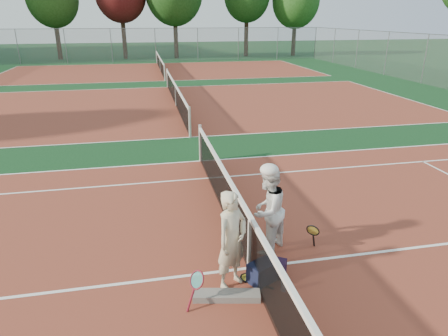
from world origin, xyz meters
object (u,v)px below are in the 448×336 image
Objects in this scene: net_main at (249,242)px; sports_bag_purple at (275,268)px; racket_black_held at (312,238)px; racket_red at (197,288)px; racket_spare at (248,278)px; player_a at (232,240)px; water_bottle at (284,283)px; player_b at (268,210)px; sports_bag_navy at (262,272)px.

sports_bag_purple is (0.37, -0.27, -0.37)m from net_main.
racket_red is at bearing -27.14° from racket_black_held.
net_main is at bearing -57.46° from racket_spare.
player_a reaches higher than water_bottle.
racket_black_held reaches higher than water_bottle.
racket_spare is (0.89, 0.42, -0.25)m from racket_red.
racket_spare is at bearing -22.24° from player_a.
player_b is at bearing 83.26° from sports_bag_purple.
racket_red is 1.78× the size of water_bottle.
sports_bag_navy is 1.43× the size of water_bottle.
player_b is at bearing 47.27° from net_main.
player_b reaches higher than water_bottle.
racket_black_held is at bearing 121.54° from player_b.
net_main is 19.87× the size of racket_black_held.
sports_bag_navy is at bearing -39.45° from player_a.
water_bottle is (0.46, -0.40, 0.14)m from racket_spare.
water_bottle is (-0.08, -1.18, -0.65)m from player_b.
racket_red is at bearing 173.47° from player_a.
sports_bag_purple is (-0.09, -0.76, -0.66)m from player_b.
racket_red is 1.53× the size of sports_bag_purple.
racket_red is (-0.97, -0.70, -0.24)m from net_main.
player_a is 2.91× the size of racket_black_held.
player_a is 1.20m from player_b.
net_main is 31.33× the size of sports_bag_purple.
racket_spare is (-0.54, -0.78, -0.79)m from player_b.
racket_red is at bearing -179.30° from water_bottle.
racket_spare is at bearing -178.13° from sports_bag_purple.
sports_bag_purple is (0.75, 0.09, -0.66)m from player_a.
player_a is at bearing 176.91° from sports_bag_navy.
sports_bag_navy is (0.20, -0.10, 0.15)m from racket_spare.
sports_bag_purple is (0.45, 0.01, 0.13)m from racket_spare.
sports_bag_purple is at bearing -24.52° from racket_red.
player_a reaches higher than racket_black_held.
player_b reaches higher than racket_red.
sports_bag_navy is at bearing -155.39° from sports_bag_purple.
water_bottle reaches higher than racket_spare.
net_main is 1.22m from racket_red.
sports_bag_navy is at bearing -159.12° from racket_spare.
net_main reaches higher than racket_spare.
player_b reaches higher than racket_black_held.
player_b is at bearing 9.20° from player_a.
water_bottle is at bearing -172.77° from racket_spare.
sports_bag_purple is at bearing -29.52° from player_a.
racket_red is at bearing -162.20° from sports_bag_purple.
racket_black_held is at bearing 12.75° from net_main.
sports_bag_navy is at bearing 131.40° from water_bottle.
player_a is (-0.38, -0.36, 0.29)m from net_main.
racket_spare is 0.47m from sports_bag_purple.
racket_red is 2.43m from racket_black_held.
racket_red reaches higher than water_bottle.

